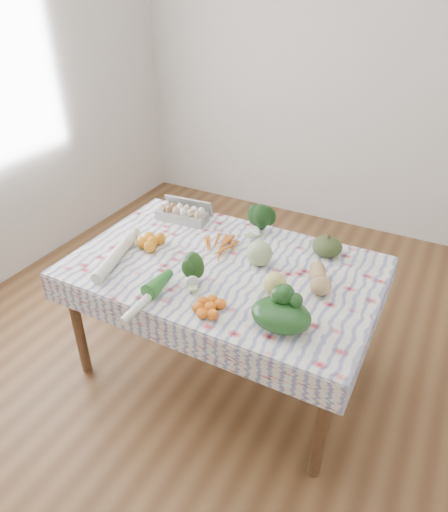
{
  "coord_description": "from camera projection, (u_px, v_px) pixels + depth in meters",
  "views": [
    {
      "loc": [
        0.98,
        -1.84,
        2.14
      ],
      "look_at": [
        0.0,
        0.0,
        0.82
      ],
      "focal_mm": 32.0,
      "sensor_mm": 36.0,
      "label": 1
    }
  ],
  "objects": [
    {
      "name": "ground",
      "position": [
        224.0,
        364.0,
        2.91
      ],
      "size": [
        4.5,
        4.5,
        0.0
      ],
      "primitive_type": "plane",
      "color": "brown",
      "rests_on": "ground"
    },
    {
      "name": "wall_back",
      "position": [
        349.0,
        72.0,
        3.84
      ],
      "size": [
        4.0,
        0.04,
        2.8
      ],
      "primitive_type": "cube",
      "color": "silver",
      "rests_on": "ground"
    },
    {
      "name": "dining_table",
      "position": [
        224.0,
        277.0,
        2.54
      ],
      "size": [
        1.6,
        1.0,
        0.75
      ],
      "color": "brown",
      "rests_on": "ground"
    },
    {
      "name": "tablecloth",
      "position": [
        224.0,
        266.0,
        2.5
      ],
      "size": [
        1.66,
        1.06,
        0.01
      ],
      "primitive_type": "cube",
      "color": "white",
      "rests_on": "dining_table"
    },
    {
      "name": "egg_carton",
      "position": [
        182.0,
        214.0,
        2.91
      ],
      "size": [
        0.34,
        0.16,
        0.09
      ],
      "primitive_type": "cube",
      "rotation": [
        0.0,
        0.0,
        0.09
      ],
      "color": "#A4A39F",
      "rests_on": "tablecloth"
    },
    {
      "name": "carrot_bunch",
      "position": [
        219.0,
        246.0,
        2.63
      ],
      "size": [
        0.22,
        0.21,
        0.04
      ],
      "primitive_type": "cube",
      "rotation": [
        0.0,
        0.0,
        0.13
      ],
      "color": "orange",
      "rests_on": "tablecloth"
    },
    {
      "name": "kale_bunch",
      "position": [
        260.0,
        224.0,
        2.75
      ],
      "size": [
        0.19,
        0.17,
        0.14
      ],
      "primitive_type": "ellipsoid",
      "rotation": [
        0.0,
        0.0,
        -0.2
      ],
      "color": "#143511",
      "rests_on": "tablecloth"
    },
    {
      "name": "kabocha_squash",
      "position": [
        327.0,
        246.0,
        2.56
      ],
      "size": [
        0.22,
        0.22,
        0.11
      ],
      "primitive_type": "ellipsoid",
      "rotation": [
        0.0,
        0.0,
        -0.4
      ],
      "color": "#374821",
      "rests_on": "tablecloth"
    },
    {
      "name": "cabbage",
      "position": [
        259.0,
        253.0,
        2.47
      ],
      "size": [
        0.18,
        0.18,
        0.14
      ],
      "primitive_type": "sphere",
      "rotation": [
        0.0,
        0.0,
        0.3
      ],
      "color": "#9FB47A",
      "rests_on": "tablecloth"
    },
    {
      "name": "butternut_squash",
      "position": [
        320.0,
        278.0,
        2.3
      ],
      "size": [
        0.19,
        0.25,
        0.1
      ],
      "primitive_type": "ellipsoid",
      "rotation": [
        0.0,
        0.0,
        0.41
      ],
      "color": "tan",
      "rests_on": "tablecloth"
    },
    {
      "name": "orange_cluster",
      "position": [
        152.0,
        242.0,
        2.64
      ],
      "size": [
        0.22,
        0.22,
        0.07
      ],
      "primitive_type": "cube",
      "rotation": [
        0.0,
        0.0,
        0.02
      ],
      "color": "orange",
      "rests_on": "tablecloth"
    },
    {
      "name": "broccoli",
      "position": [
        192.0,
        273.0,
        2.33
      ],
      "size": [
        0.21,
        0.21,
        0.11
      ],
      "primitive_type": "ellipsoid",
      "rotation": [
        0.0,
        0.0,
        0.56
      ],
      "color": "#214918",
      "rests_on": "tablecloth"
    },
    {
      "name": "mandarin_cluster",
      "position": [
        210.0,
        307.0,
        2.15
      ],
      "size": [
        0.2,
        0.2,
        0.06
      ],
      "primitive_type": "cube",
      "rotation": [
        0.0,
        0.0,
        0.07
      ],
      "color": "orange",
      "rests_on": "tablecloth"
    },
    {
      "name": "grapefruit",
      "position": [
        275.0,
        283.0,
        2.25
      ],
      "size": [
        0.15,
        0.15,
        0.12
      ],
      "primitive_type": "sphere",
      "rotation": [
        0.0,
        0.0,
        0.36
      ],
      "color": "#CCC264",
      "rests_on": "tablecloth"
    },
    {
      "name": "spinach_bag",
      "position": [
        281.0,
        315.0,
        2.04
      ],
      "size": [
        0.31,
        0.27,
        0.12
      ],
      "primitive_type": "ellipsoid",
      "rotation": [
        0.0,
        0.0,
        0.19
      ],
      "color": "#153815",
      "rests_on": "tablecloth"
    },
    {
      "name": "daikon",
      "position": [
        115.0,
        257.0,
        2.51
      ],
      "size": [
        0.18,
        0.47,
        0.07
      ],
      "primitive_type": "cylinder",
      "rotation": [
        1.57,
        0.0,
        0.25
      ],
      "color": "silver",
      "rests_on": "tablecloth"
    },
    {
      "name": "leek",
      "position": [
        147.0,
        298.0,
        2.22
      ],
      "size": [
        0.05,
        0.4,
        0.04
      ],
      "primitive_type": "cylinder",
      "rotation": [
        1.57,
        0.0,
        0.03
      ],
      "color": "white",
      "rests_on": "tablecloth"
    }
  ]
}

